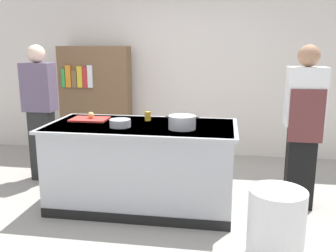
{
  "coord_description": "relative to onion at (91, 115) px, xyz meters",
  "views": [
    {
      "loc": [
        0.86,
        -3.62,
        1.71
      ],
      "look_at": [
        0.25,
        0.2,
        0.85
      ],
      "focal_mm": 38.95,
      "sensor_mm": 36.0,
      "label": 1
    }
  ],
  "objects": [
    {
      "name": "person_guest",
      "position": [
        -0.84,
        0.45,
        -0.04
      ],
      "size": [
        0.38,
        0.24,
        1.72
      ],
      "rotation": [
        0.0,
        0.0,
        -1.5
      ],
      "color": "#292929",
      "rests_on": "ground_plane"
    },
    {
      "name": "back_wall",
      "position": [
        0.61,
        1.95,
        0.54
      ],
      "size": [
        6.4,
        0.12,
        3.0
      ],
      "primitive_type": "cube",
      "color": "silver",
      "rests_on": "ground_plane"
    },
    {
      "name": "bookshelf",
      "position": [
        -0.55,
        1.65,
        -0.1
      ],
      "size": [
        1.1,
        0.31,
        1.7
      ],
      "color": "brown",
      "rests_on": "ground_plane"
    },
    {
      "name": "juice_cup",
      "position": [
        0.63,
        0.06,
        -0.01
      ],
      "size": [
        0.07,
        0.07,
        0.1
      ],
      "primitive_type": "cylinder",
      "color": "yellow",
      "rests_on": "counter_island"
    },
    {
      "name": "ground_plane",
      "position": [
        0.61,
        -0.15,
        -0.96
      ],
      "size": [
        10.0,
        10.0,
        0.0
      ],
      "primitive_type": "plane",
      "color": "#9E9991"
    },
    {
      "name": "person_chef",
      "position": [
        2.27,
        0.07,
        -0.04
      ],
      "size": [
        0.38,
        0.25,
        1.72
      ],
      "rotation": [
        0.0,
        0.0,
        1.69
      ],
      "color": "black",
      "rests_on": "ground_plane"
    },
    {
      "name": "trash_bin",
      "position": [
        1.9,
        -0.98,
        -0.66
      ],
      "size": [
        0.46,
        0.46,
        0.59
      ],
      "primitive_type": "cylinder",
      "color": "white",
      "rests_on": "ground_plane"
    },
    {
      "name": "stock_pot",
      "position": [
        1.05,
        -0.28,
        0.01
      ],
      "size": [
        0.34,
        0.27,
        0.13
      ],
      "color": "#B7BABF",
      "rests_on": "counter_island"
    },
    {
      "name": "counter_island",
      "position": [
        0.61,
        -0.15,
        -0.49
      ],
      "size": [
        1.98,
        0.98,
        0.9
      ],
      "color": "#B7BABF",
      "rests_on": "ground_plane"
    },
    {
      "name": "mixing_bowl",
      "position": [
        0.42,
        -0.29,
        -0.02
      ],
      "size": [
        0.22,
        0.22,
        0.08
      ],
      "primitive_type": "cylinder",
      "color": "#B7BABF",
      "rests_on": "counter_island"
    },
    {
      "name": "cutting_board",
      "position": [
        -0.01,
        -0.01,
        -0.05
      ],
      "size": [
        0.4,
        0.28,
        0.02
      ],
      "primitive_type": "cube",
      "color": "red",
      "rests_on": "counter_island"
    },
    {
      "name": "onion",
      "position": [
        0.0,
        0.0,
        0.0
      ],
      "size": [
        0.07,
        0.07,
        0.07
      ],
      "primitive_type": "sphere",
      "color": "tan",
      "rests_on": "cutting_board"
    }
  ]
}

